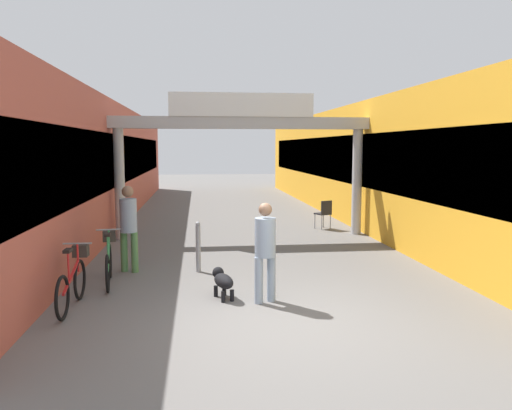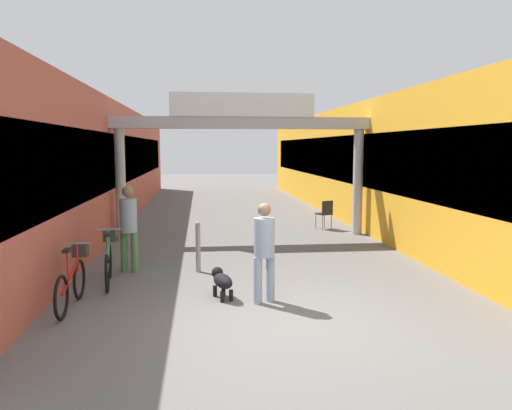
{
  "view_description": "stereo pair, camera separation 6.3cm",
  "coord_description": "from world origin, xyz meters",
  "px_view_note": "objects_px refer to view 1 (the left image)",
  "views": [
    {
      "loc": [
        -1.22,
        -6.86,
        2.52
      ],
      "look_at": [
        0.0,
        3.57,
        1.3
      ],
      "focal_mm": 35.0,
      "sensor_mm": 36.0,
      "label": 1
    },
    {
      "loc": [
        -1.15,
        -6.87,
        2.52
      ],
      "look_at": [
        0.0,
        3.57,
        1.3
      ],
      "focal_mm": 35.0,
      "sensor_mm": 36.0,
      "label": 2
    }
  ],
  "objects_px": {
    "dog_on_leash": "(223,280)",
    "cafe_chair_black_nearer": "(324,212)",
    "bicycle_red_nearest": "(73,280)",
    "bicycle_green_second": "(109,260)",
    "pedestrian_companion": "(128,223)",
    "pedestrian_with_dog": "(265,246)",
    "bollard_post_metal": "(198,246)"
  },
  "relations": [
    {
      "from": "bicycle_green_second",
      "to": "pedestrian_companion",
      "type": "bearing_deg",
      "value": 72.41
    },
    {
      "from": "dog_on_leash",
      "to": "pedestrian_companion",
      "type": "bearing_deg",
      "value": 131.87
    },
    {
      "from": "bicycle_green_second",
      "to": "cafe_chair_black_nearer",
      "type": "distance_m",
      "value": 7.85
    },
    {
      "from": "pedestrian_companion",
      "to": "bicycle_green_second",
      "type": "distance_m",
      "value": 1.04
    },
    {
      "from": "dog_on_leash",
      "to": "cafe_chair_black_nearer",
      "type": "distance_m",
      "value": 7.58
    },
    {
      "from": "pedestrian_companion",
      "to": "bollard_post_metal",
      "type": "relative_size",
      "value": 1.7
    },
    {
      "from": "cafe_chair_black_nearer",
      "to": "pedestrian_with_dog",
      "type": "bearing_deg",
      "value": -111.64
    },
    {
      "from": "pedestrian_with_dog",
      "to": "pedestrian_companion",
      "type": "height_order",
      "value": "pedestrian_companion"
    },
    {
      "from": "bicycle_green_second",
      "to": "bollard_post_metal",
      "type": "relative_size",
      "value": 1.63
    },
    {
      "from": "pedestrian_with_dog",
      "to": "bicycle_green_second",
      "type": "distance_m",
      "value": 3.14
    },
    {
      "from": "bollard_post_metal",
      "to": "pedestrian_companion",
      "type": "bearing_deg",
      "value": 173.33
    },
    {
      "from": "pedestrian_with_dog",
      "to": "dog_on_leash",
      "type": "distance_m",
      "value": 0.98
    },
    {
      "from": "pedestrian_with_dog",
      "to": "bollard_post_metal",
      "type": "height_order",
      "value": "pedestrian_with_dog"
    },
    {
      "from": "pedestrian_companion",
      "to": "bicycle_red_nearest",
      "type": "height_order",
      "value": "pedestrian_companion"
    },
    {
      "from": "pedestrian_companion",
      "to": "bollard_post_metal",
      "type": "xyz_separation_m",
      "value": [
        1.39,
        -0.16,
        -0.49
      ]
    },
    {
      "from": "pedestrian_companion",
      "to": "cafe_chair_black_nearer",
      "type": "xyz_separation_m",
      "value": [
        5.26,
        4.74,
        -0.47
      ]
    },
    {
      "from": "bicycle_red_nearest",
      "to": "bicycle_green_second",
      "type": "relative_size",
      "value": 1.01
    },
    {
      "from": "pedestrian_with_dog",
      "to": "bollard_post_metal",
      "type": "bearing_deg",
      "value": 116.69
    },
    {
      "from": "bollard_post_metal",
      "to": "cafe_chair_black_nearer",
      "type": "xyz_separation_m",
      "value": [
        3.87,
        4.9,
        0.02
      ]
    },
    {
      "from": "bicycle_red_nearest",
      "to": "bicycle_green_second",
      "type": "bearing_deg",
      "value": 76.97
    },
    {
      "from": "pedestrian_with_dog",
      "to": "pedestrian_companion",
      "type": "relative_size",
      "value": 0.93
    },
    {
      "from": "dog_on_leash",
      "to": "bicycle_green_second",
      "type": "height_order",
      "value": "bicycle_green_second"
    },
    {
      "from": "bicycle_red_nearest",
      "to": "cafe_chair_black_nearer",
      "type": "relative_size",
      "value": 1.9
    },
    {
      "from": "pedestrian_with_dog",
      "to": "bicycle_green_second",
      "type": "relative_size",
      "value": 0.97
    },
    {
      "from": "bollard_post_metal",
      "to": "cafe_chair_black_nearer",
      "type": "relative_size",
      "value": 1.16
    },
    {
      "from": "bicycle_green_second",
      "to": "pedestrian_with_dog",
      "type": "bearing_deg",
      "value": -28.4
    },
    {
      "from": "dog_on_leash",
      "to": "bollard_post_metal",
      "type": "bearing_deg",
      "value": 102.32
    },
    {
      "from": "pedestrian_companion",
      "to": "dog_on_leash",
      "type": "distance_m",
      "value": 2.77
    },
    {
      "from": "dog_on_leash",
      "to": "bicycle_green_second",
      "type": "relative_size",
      "value": 0.41
    },
    {
      "from": "dog_on_leash",
      "to": "cafe_chair_black_nearer",
      "type": "xyz_separation_m",
      "value": [
        3.47,
        6.74,
        0.24
      ]
    },
    {
      "from": "pedestrian_with_dog",
      "to": "bicycle_green_second",
      "type": "bearing_deg",
      "value": 151.6
    },
    {
      "from": "pedestrian_companion",
      "to": "dog_on_leash",
      "type": "height_order",
      "value": "pedestrian_companion"
    }
  ]
}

